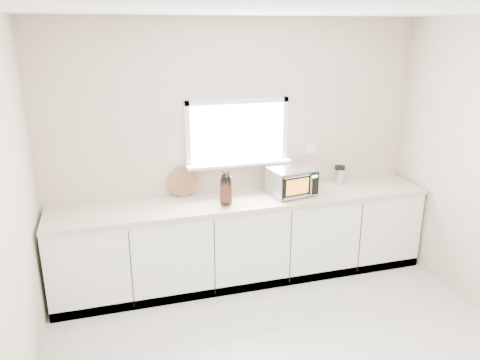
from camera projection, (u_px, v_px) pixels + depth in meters
name	position (u px, v px, depth m)	size (l,w,h in m)	color
back_wall	(237.00, 149.00, 4.94)	(4.00, 0.17, 2.70)	beige
cabinets	(245.00, 240.00, 4.96)	(3.92, 0.60, 0.88)	white
countertop	(245.00, 200.00, 4.80)	(3.92, 0.64, 0.04)	beige
microwave	(292.00, 181.00, 4.86)	(0.50, 0.42, 0.29)	black
knife_block	(226.00, 189.00, 4.62)	(0.18, 0.26, 0.35)	#4B2A1A
cutting_board	(183.00, 182.00, 4.82)	(0.31, 0.31, 0.02)	#915B38
coffee_grinder	(339.00, 175.00, 5.23)	(0.14, 0.14, 0.21)	#B8BBBF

